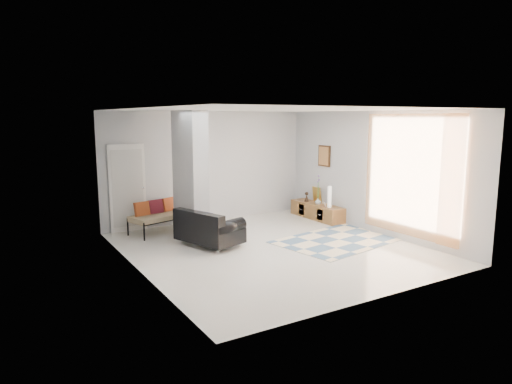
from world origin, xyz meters
TOP-DOWN VIEW (x-y plane):
  - floor at (0.00, 0.00)m, footprint 6.00×6.00m
  - ceiling at (0.00, 0.00)m, footprint 6.00×6.00m
  - wall_back at (0.00, 3.00)m, footprint 6.00×0.00m
  - wall_front at (0.00, -3.00)m, footprint 6.00×0.00m
  - wall_left at (-2.75, 0.00)m, footprint 0.00×6.00m
  - wall_right at (2.75, 0.00)m, footprint 0.00×6.00m
  - partition_column at (-1.10, 1.60)m, footprint 0.35×1.20m
  - hallway_door at (-2.10, 2.96)m, footprint 0.85×0.06m
  - curtain at (2.67, -1.15)m, footprint 0.00×2.55m
  - wall_art at (2.72, 1.70)m, footprint 0.04×0.45m
  - media_console at (2.52, 1.70)m, footprint 0.45×1.76m
  - loveseat at (-1.05, 0.85)m, footprint 1.20×1.57m
  - daybed at (-1.44, 2.47)m, footprint 1.73×1.10m
  - area_rug at (1.60, -0.23)m, footprint 2.97×2.23m
  - cylinder_lamp at (2.50, 1.19)m, footprint 0.10×0.10m
  - bronze_figurine at (2.47, 2.10)m, footprint 0.13×0.13m
  - vase at (2.47, 1.61)m, footprint 0.17×0.17m

SIDE VIEW (x-z plane):
  - floor at x=0.00m, z-range 0.00..0.00m
  - area_rug at x=1.60m, z-range 0.00..0.01m
  - media_console at x=2.52m, z-range -0.20..0.60m
  - loveseat at x=-1.05m, z-range -0.02..0.74m
  - daybed at x=-1.44m, z-range 0.04..0.81m
  - vase at x=2.47m, z-range 0.40..0.57m
  - bronze_figurine at x=2.47m, z-range 0.40..0.66m
  - cylinder_lamp at x=2.50m, z-range 0.40..0.93m
  - hallway_door at x=-2.10m, z-range 0.00..2.04m
  - partition_column at x=-1.10m, z-range 0.00..2.80m
  - wall_back at x=0.00m, z-range -1.60..4.40m
  - wall_front at x=0.00m, z-range -1.60..4.40m
  - wall_left at x=-2.75m, z-range -1.60..4.40m
  - wall_right at x=2.75m, z-range -1.60..4.40m
  - curtain at x=2.67m, z-range 0.17..2.72m
  - wall_art at x=2.72m, z-range 1.38..1.92m
  - ceiling at x=0.00m, z-range 2.80..2.80m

